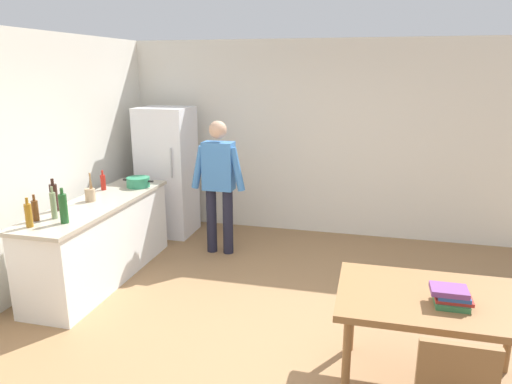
{
  "coord_description": "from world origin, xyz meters",
  "views": [
    {
      "loc": [
        0.88,
        -3.51,
        2.32
      ],
      "look_at": [
        -0.35,
        1.38,
        0.97
      ],
      "focal_mm": 32.64,
      "sensor_mm": 36.0,
      "label": 1
    }
  ],
  "objects_px": {
    "bottle_wine_dark": "(54,197)",
    "dining_table": "(437,306)",
    "cooking_pot": "(138,182)",
    "bottle_wine_green": "(63,208)",
    "refrigerator": "(167,172)",
    "person": "(219,179)",
    "bottle_sauce_red": "(103,182)",
    "bottle_beer_brown": "(35,210)",
    "book_stack": "(451,297)",
    "bottle_vinegar_tall": "(53,205)",
    "utensil_jar": "(90,194)",
    "bottle_oil_amber": "(29,215)"
  },
  "relations": [
    {
      "from": "bottle_oil_amber",
      "to": "book_stack",
      "type": "xyz_separation_m",
      "value": [
        3.6,
        -0.32,
        -0.2
      ]
    },
    {
      "from": "bottle_wine_dark",
      "to": "bottle_beer_brown",
      "type": "relative_size",
      "value": 1.31
    },
    {
      "from": "refrigerator",
      "to": "bottle_sauce_red",
      "type": "height_order",
      "value": "refrigerator"
    },
    {
      "from": "bottle_wine_dark",
      "to": "book_stack",
      "type": "bearing_deg",
      "value": -12.32
    },
    {
      "from": "person",
      "to": "bottle_vinegar_tall",
      "type": "bearing_deg",
      "value": -123.97
    },
    {
      "from": "cooking_pot",
      "to": "bottle_sauce_red",
      "type": "bearing_deg",
      "value": -145.09
    },
    {
      "from": "cooking_pot",
      "to": "bottle_beer_brown",
      "type": "height_order",
      "value": "bottle_beer_brown"
    },
    {
      "from": "dining_table",
      "to": "bottle_oil_amber",
      "type": "distance_m",
      "value": 3.55
    },
    {
      "from": "refrigerator",
      "to": "bottle_sauce_red",
      "type": "xyz_separation_m",
      "value": [
        -0.32,
        -1.12,
        0.1
      ]
    },
    {
      "from": "cooking_pot",
      "to": "bottle_vinegar_tall",
      "type": "relative_size",
      "value": 1.25
    },
    {
      "from": "cooking_pot",
      "to": "bottle_wine_green",
      "type": "height_order",
      "value": "bottle_wine_green"
    },
    {
      "from": "person",
      "to": "bottle_wine_green",
      "type": "xyz_separation_m",
      "value": [
        -0.94,
        -1.76,
        0.07
      ]
    },
    {
      "from": "bottle_wine_dark",
      "to": "bottle_vinegar_tall",
      "type": "distance_m",
      "value": 0.26
    },
    {
      "from": "bottle_sauce_red",
      "to": "bottle_vinegar_tall",
      "type": "relative_size",
      "value": 0.75
    },
    {
      "from": "refrigerator",
      "to": "bottle_vinegar_tall",
      "type": "bearing_deg",
      "value": -94.43
    },
    {
      "from": "bottle_sauce_red",
      "to": "bottle_oil_amber",
      "type": "distance_m",
      "value": 1.37
    },
    {
      "from": "bottle_vinegar_tall",
      "to": "book_stack",
      "type": "distance_m",
      "value": 3.59
    },
    {
      "from": "bottle_beer_brown",
      "to": "bottle_sauce_red",
      "type": "bearing_deg",
      "value": 90.87
    },
    {
      "from": "dining_table",
      "to": "utensil_jar",
      "type": "distance_m",
      "value": 3.67
    },
    {
      "from": "refrigerator",
      "to": "bottle_vinegar_tall",
      "type": "distance_m",
      "value": 2.23
    },
    {
      "from": "refrigerator",
      "to": "utensil_jar",
      "type": "height_order",
      "value": "refrigerator"
    },
    {
      "from": "bottle_wine_green",
      "to": "bottle_oil_amber",
      "type": "height_order",
      "value": "bottle_wine_green"
    },
    {
      "from": "dining_table",
      "to": "refrigerator",
      "type": "bearing_deg",
      "value": 140.71
    },
    {
      "from": "bottle_sauce_red",
      "to": "bottle_beer_brown",
      "type": "bearing_deg",
      "value": -89.13
    },
    {
      "from": "bottle_wine_green",
      "to": "cooking_pot",
      "type": "bearing_deg",
      "value": 89.49
    },
    {
      "from": "bottle_wine_dark",
      "to": "dining_table",
      "type": "bearing_deg",
      "value": -10.88
    },
    {
      "from": "bottle_oil_amber",
      "to": "person",
      "type": "bearing_deg",
      "value": 58.62
    },
    {
      "from": "refrigerator",
      "to": "bottle_sauce_red",
      "type": "relative_size",
      "value": 7.5
    },
    {
      "from": "cooking_pot",
      "to": "dining_table",
      "type": "bearing_deg",
      "value": -28.92
    },
    {
      "from": "bottle_oil_amber",
      "to": "utensil_jar",
      "type": "bearing_deg",
      "value": 86.92
    },
    {
      "from": "bottle_wine_dark",
      "to": "bottle_oil_amber",
      "type": "xyz_separation_m",
      "value": [
        0.09,
        -0.49,
        -0.03
      ]
    },
    {
      "from": "person",
      "to": "dining_table",
      "type": "xyz_separation_m",
      "value": [
        2.35,
        -2.15,
        -0.31
      ]
    },
    {
      "from": "refrigerator",
      "to": "bottle_beer_brown",
      "type": "bearing_deg",
      "value": -97.31
    },
    {
      "from": "person",
      "to": "utensil_jar",
      "type": "relative_size",
      "value": 5.31
    },
    {
      "from": "book_stack",
      "to": "bottle_oil_amber",
      "type": "bearing_deg",
      "value": 174.95
    },
    {
      "from": "bottle_wine_dark",
      "to": "bottle_beer_brown",
      "type": "bearing_deg",
      "value": -85.04
    },
    {
      "from": "utensil_jar",
      "to": "bottle_oil_amber",
      "type": "distance_m",
      "value": 0.9
    },
    {
      "from": "person",
      "to": "bottle_vinegar_tall",
      "type": "distance_m",
      "value": 2.01
    },
    {
      "from": "refrigerator",
      "to": "cooking_pot",
      "type": "distance_m",
      "value": 0.89
    },
    {
      "from": "refrigerator",
      "to": "bottle_beer_brown",
      "type": "relative_size",
      "value": 6.92
    },
    {
      "from": "bottle_beer_brown",
      "to": "book_stack",
      "type": "distance_m",
      "value": 3.7
    },
    {
      "from": "cooking_pot",
      "to": "bottle_beer_brown",
      "type": "xyz_separation_m",
      "value": [
        -0.32,
        -1.43,
        0.05
      ]
    },
    {
      "from": "dining_table",
      "to": "bottle_beer_brown",
      "type": "bearing_deg",
      "value": 174.0
    },
    {
      "from": "dining_table",
      "to": "cooking_pot",
      "type": "distance_m",
      "value": 3.76
    },
    {
      "from": "refrigerator",
      "to": "cooking_pot",
      "type": "relative_size",
      "value": 4.5
    },
    {
      "from": "bottle_sauce_red",
      "to": "dining_table",
      "type": "bearing_deg",
      "value": -23.58
    },
    {
      "from": "dining_table",
      "to": "cooking_pot",
      "type": "xyz_separation_m",
      "value": [
        -3.28,
        1.81,
        0.29
      ]
    },
    {
      "from": "bottle_oil_amber",
      "to": "bottle_beer_brown",
      "type": "distance_m",
      "value": 0.18
    },
    {
      "from": "bottle_vinegar_tall",
      "to": "bottle_beer_brown",
      "type": "distance_m",
      "value": 0.17
    },
    {
      "from": "dining_table",
      "to": "bottle_wine_dark",
      "type": "height_order",
      "value": "bottle_wine_dark"
    }
  ]
}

